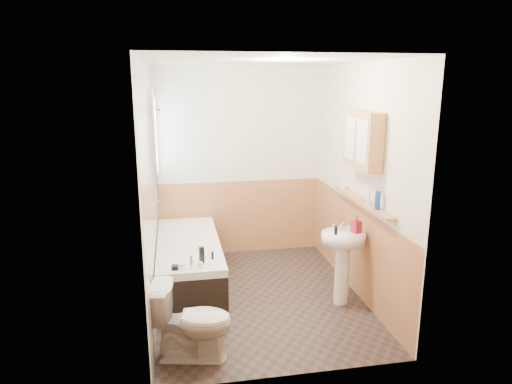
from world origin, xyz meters
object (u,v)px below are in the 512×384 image
sink (343,253)px  pine_shelf (361,201)px  bathtub (189,262)px  toilet (192,322)px  medicine_cabinet (363,140)px

sink → pine_shelf: bearing=16.9°
bathtub → pine_shelf: size_ratio=1.32×
toilet → sink: 1.77m
bathtub → toilet: bearing=-91.2°
toilet → pine_shelf: bearing=-55.4°
toilet → pine_shelf: 2.11m
pine_shelf → medicine_cabinet: size_ratio=2.16×
sink → medicine_cabinet: 1.18m
medicine_cabinet → bathtub: bearing=157.6°
sink → pine_shelf: (0.20, 0.07, 0.53)m
medicine_cabinet → sink: bearing=-166.6°
bathtub → toilet: (-0.03, -1.47, 0.06)m
toilet → medicine_cabinet: 2.38m
bathtub → pine_shelf: bearing=-21.3°
toilet → sink: sink is taller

